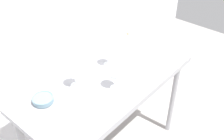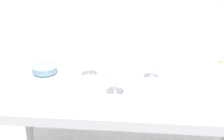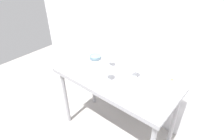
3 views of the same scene
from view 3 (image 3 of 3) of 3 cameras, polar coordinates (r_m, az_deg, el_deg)
name	(u,v)px [view 3 (image 3 of 3)]	position (r m, az deg, el deg)	size (l,w,h in m)	color
ground_plane	(115,131)	(2.71, 0.99, -17.97)	(6.00, 6.00, 0.00)	#9F9994
back_wall	(142,30)	(2.28, 9.14, 11.76)	(3.80, 0.04, 2.60)	silver
steel_counter	(116,85)	(2.15, 1.09, -4.50)	(1.40, 0.65, 0.90)	#98989D
wine_glass_far_left	(109,58)	(2.23, -0.91, 3.62)	(0.10, 0.10, 0.17)	white
wine_glass_far_right	(134,69)	(2.05, 6.72, 0.42)	(0.09, 0.09, 0.16)	white
wine_glass_near_center	(107,70)	(1.98, -1.39, 0.03)	(0.10, 0.10, 0.18)	white
tasting_sheet_upper	(94,68)	(2.25, -5.48, 0.48)	(0.16, 0.22, 0.00)	white
tasting_sheet_lower	(152,90)	(1.96, 12.06, -5.78)	(0.17, 0.23, 0.00)	white
tasting_bowl	(95,57)	(2.45, -5.05, 3.94)	(0.15, 0.15, 0.05)	#4C4C4C
decanter_funnel	(171,83)	(2.03, 17.33, -3.70)	(0.09, 0.09, 0.13)	silver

